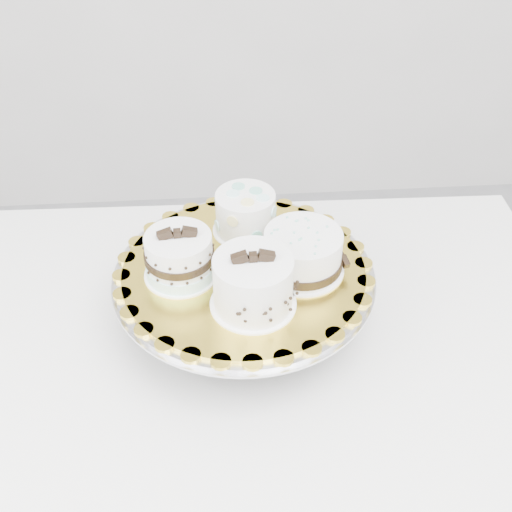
{
  "coord_description": "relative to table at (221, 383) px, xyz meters",
  "views": [
    {
      "loc": [
        0.05,
        -0.43,
        1.49
      ],
      "look_at": [
        0.11,
        0.32,
        0.87
      ],
      "focal_mm": 45.0,
      "sensor_mm": 36.0,
      "label": 1
    }
  ],
  "objects": [
    {
      "name": "cake_dots",
      "position": [
        0.05,
        0.15,
        0.23
      ],
      "size": [
        0.12,
        0.12,
        0.07
      ],
      "rotation": [
        0.0,
        0.0,
        -0.23
      ],
      "color": "white",
      "rests_on": "cake_board"
    },
    {
      "name": "cake_board",
      "position": [
        0.04,
        0.05,
        0.19
      ],
      "size": [
        0.42,
        0.42,
        0.01
      ],
      "primitive_type": "cylinder",
      "rotation": [
        0.0,
        0.0,
        -0.15
      ],
      "color": "gold",
      "rests_on": "cake_stand"
    },
    {
      "name": "cake_stand",
      "position": [
        0.04,
        0.05,
        0.16
      ],
      "size": [
        0.4,
        0.4,
        0.11
      ],
      "color": "gray",
      "rests_on": "table"
    },
    {
      "name": "table",
      "position": [
        0.0,
        0.0,
        0.0
      ],
      "size": [
        1.17,
        0.8,
        0.75
      ],
      "rotation": [
        0.0,
        0.0,
        -0.02
      ],
      "color": "white",
      "rests_on": "floor"
    },
    {
      "name": "cake_ribbon",
      "position": [
        0.13,
        0.05,
        0.23
      ],
      "size": [
        0.14,
        0.14,
        0.07
      ],
      "rotation": [
        0.0,
        0.0,
        0.27
      ],
      "color": "white",
      "rests_on": "cake_board"
    },
    {
      "name": "cake_swirl",
      "position": [
        0.05,
        -0.02,
        0.23
      ],
      "size": [
        0.12,
        0.12,
        0.1
      ],
      "rotation": [
        0.0,
        0.0,
        0.04
      ],
      "color": "white",
      "rests_on": "cake_board"
    },
    {
      "name": "cake_banded",
      "position": [
        -0.05,
        0.05,
        0.23
      ],
      "size": [
        0.11,
        0.11,
        0.09
      ],
      "rotation": [
        0.0,
        0.0,
        0.08
      ],
      "color": "white",
      "rests_on": "cake_board"
    }
  ]
}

